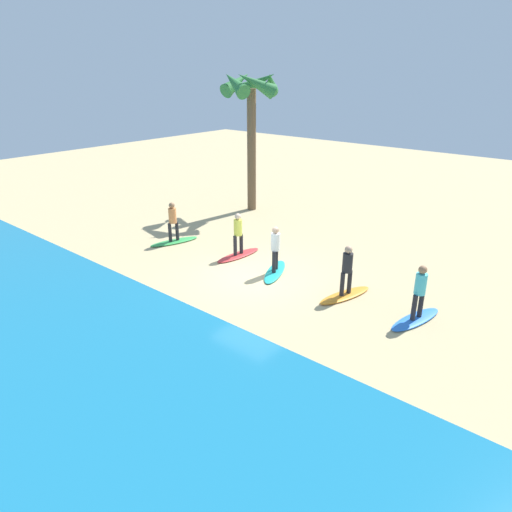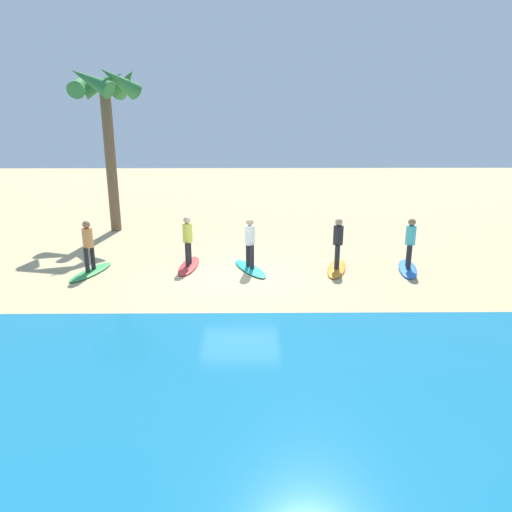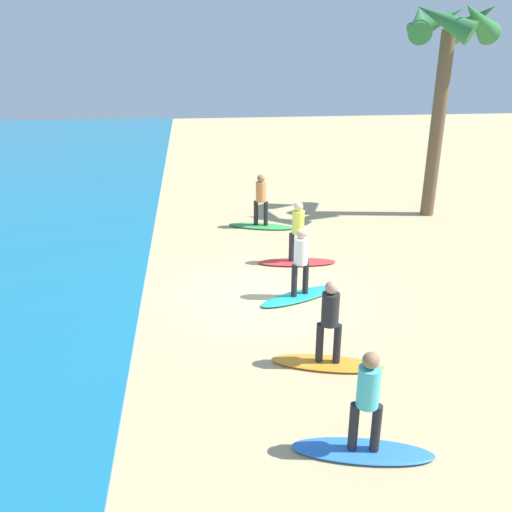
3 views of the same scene
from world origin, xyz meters
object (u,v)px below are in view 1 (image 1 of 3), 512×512
Objects in this scene: surfer_red at (238,231)px; surfboard_teal at (275,272)px; surfboard_blue at (415,319)px; surfer_teal at (275,246)px; surfer_orange at (347,267)px; surfboard_red at (238,255)px; surfboard_green at (174,241)px; palm_tree at (251,97)px; surfboard_orange at (345,295)px; surfer_blue at (420,288)px; surfer_green at (173,219)px.

surfboard_teal is at bearing 170.99° from surfer_red.
surfer_teal is (5.19, -0.05, 0.99)m from surfboard_blue.
surfer_orange reaches higher than surfboard_red.
surfboard_green is 0.31× the size of palm_tree.
surfboard_blue and surfboard_orange have the same top height.
surfboard_green is (7.98, 0.26, 0.00)m from surfboard_orange.
surfboard_orange is 3.02m from surfer_teal.
surfboard_red is 3.14m from surfboard_green.
surfer_teal is 2.07m from surfer_red.
surfboard_red is (2.05, -0.32, -0.99)m from surfer_teal.
surfer_teal is 0.78× the size of surfboard_green.
surfer_teal is at bearing 85.92° from surfboard_red.
surfer_teal is 2.30m from surfboard_red.
palm_tree is (3.81, -5.26, 4.45)m from surfer_red.
surfboard_orange is 4.91m from surfboard_red.
surfer_blue is 0.78× the size of surfboard_red.
surfer_orange is 0.78× the size of surfboard_red.
surfboard_green is (7.98, 0.26, -0.99)m from surfer_orange.
palm_tree is at bearing -82.87° from surfer_green.
surfer_blue reaches higher than surfboard_teal.
surfer_teal is at bearing -10.03° from surfboard_teal.
surfer_orange and surfer_red have the same top height.
surfboard_teal is 5.13m from surfboard_green.
surfer_orange reaches higher than surfboard_teal.
surfer_teal is 5.23m from surfboard_green.
surfboard_orange is 7.98m from surfboard_green.
surfer_red is at bearing -80.35° from surfboard_blue.
surfer_green is at bearing -74.02° from surfboard_red.
surfer_blue is at bearing 104.17° from surfboard_orange.
surfer_red is (2.05, -0.32, 0.00)m from surfer_teal.
surfer_teal is at bearing -176.91° from surfer_green.
palm_tree reaches higher than surfer_green.
surfboard_blue is at bearing 65.37° from surfboard_teal.
surfer_blue is at bearing 177.03° from surfer_red.
surfboard_green is (5.13, 0.28, 0.00)m from surfboard_teal.
surfer_green reaches higher than surfboard_red.
surfboard_blue is 7.31m from surfer_red.
surfboard_orange is 1.28× the size of surfer_red.
surfboard_green is at bearing -3.58° from surfer_green.
surfer_orange is 8.04m from surfboard_green.
palm_tree reaches higher than surfer_orange.
surfboard_red is at bearing -2.97° from surfer_blue.
surfboard_blue is 10.32m from surfboard_green.
surfer_red and surfer_green have the same top height.
surfer_red reaches higher than surfboard_teal.
palm_tree is (0.73, -5.86, 5.44)m from surfboard_green.
surfboard_orange is 8.04m from surfer_green.
surfboard_red is (2.05, -0.32, 0.00)m from surfboard_teal.
surfer_red is 7.87m from palm_tree.
surfboard_teal is at bearing -0.55° from surfer_blue.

